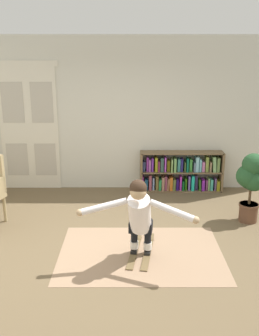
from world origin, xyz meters
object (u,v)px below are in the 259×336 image
(bookshelf, at_px, (181,173))
(potted_plant, at_px, (251,180))
(skis_pair, at_px, (141,251))
(person_skier, at_px, (139,213))

(bookshelf, relative_size, potted_plant, 1.44)
(skis_pair, bearing_deg, bookshelf, 70.83)
(potted_plant, xyz_separation_m, person_skier, (-1.78, -1.26, -0.00))
(potted_plant, relative_size, person_skier, 0.76)
(potted_plant, bearing_deg, bookshelf, 123.50)
(bookshelf, xyz_separation_m, potted_plant, (0.91, -1.37, 0.32))
(bookshelf, bearing_deg, potted_plant, -56.50)
(bookshelf, distance_m, skis_pair, 2.59)
(potted_plant, bearing_deg, skis_pair, -149.02)
(bookshelf, height_order, person_skier, person_skier)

